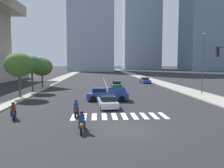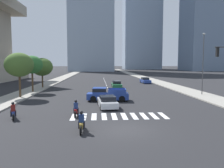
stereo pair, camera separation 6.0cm
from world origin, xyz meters
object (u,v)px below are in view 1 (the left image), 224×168
at_px(sedan_silver_0, 107,102).
at_px(street_tree_second, 32,65).
at_px(motorcycle_lead, 76,110).
at_px(motorcycle_trailing, 13,112).
at_px(street_tree_nearest, 19,65).
at_px(motorcycle_third, 82,123).
at_px(street_lamp_east, 203,60).
at_px(pickup_truck, 106,94).
at_px(sedan_green_2, 116,85).
at_px(street_tree_third, 42,67).
at_px(sedan_blue_1, 145,81).

xyz_separation_m(sedan_silver_0, street_tree_second, (-11.68, 13.26, 3.94)).
bearing_deg(motorcycle_lead, sedan_silver_0, -35.94).
bearing_deg(motorcycle_lead, motorcycle_trailing, 98.58).
bearing_deg(street_tree_nearest, motorcycle_trailing, -74.01).
bearing_deg(motorcycle_third, motorcycle_lead, 9.88).
bearing_deg(street_lamp_east, motorcycle_third, -134.52).
height_order(pickup_truck, sedan_green_2, pickup_truck).
xyz_separation_m(motorcycle_trailing, pickup_truck, (8.23, 8.90, 0.23)).
relative_size(pickup_truck, street_tree_third, 0.94).
relative_size(motorcycle_third, pickup_truck, 0.42).
xyz_separation_m(street_lamp_east, street_tree_third, (-26.22, 11.61, -1.19)).
height_order(sedan_green_2, street_lamp_east, street_lamp_east).
bearing_deg(pickup_truck, motorcycle_trailing, 50.77).
height_order(pickup_truck, sedan_silver_0, pickup_truck).
relative_size(motorcycle_lead, pickup_truck, 0.40).
bearing_deg(sedan_silver_0, sedan_green_2, -12.71).
xyz_separation_m(motorcycle_third, pickup_truck, (2.15, 12.89, 0.23)).
bearing_deg(motorcycle_trailing, street_tree_third, -11.12).
distance_m(motorcycle_lead, sedan_blue_1, 35.88).
bearing_deg(street_lamp_east, street_tree_second, 169.30).
bearing_deg(street_tree_third, pickup_truck, -53.40).
bearing_deg(pickup_truck, sedan_silver_0, 93.74).
bearing_deg(sedan_green_2, sedan_silver_0, -8.82).
distance_m(motorcycle_third, street_tree_second, 24.24).
xyz_separation_m(sedan_green_2, street_lamp_east, (11.89, -11.17, 4.65)).
bearing_deg(sedan_silver_0, sedan_blue_1, -24.59).
bearing_deg(street_tree_second, sedan_green_2, 23.42).
height_order(street_tree_nearest, street_tree_third, street_tree_nearest).
bearing_deg(street_tree_third, street_tree_nearest, -90.00).
height_order(street_lamp_east, street_tree_third, street_lamp_east).
height_order(motorcycle_lead, street_lamp_east, street_lamp_east).
bearing_deg(pickup_truck, street_lamp_east, -160.72).
distance_m(sedan_silver_0, street_tree_second, 18.11).
bearing_deg(motorcycle_trailing, sedan_green_2, -43.35).
xyz_separation_m(motorcycle_third, sedan_blue_1, (12.61, 37.96, 0.05)).
relative_size(sedan_silver_0, sedan_blue_1, 0.98).
distance_m(motorcycle_lead, pickup_truck, 8.72).
distance_m(motorcycle_trailing, street_tree_third, 25.09).
distance_m(sedan_blue_1, street_lamp_east, 21.87).
bearing_deg(pickup_truck, street_tree_third, -49.85).
height_order(motorcycle_lead, street_tree_second, street_tree_second).
bearing_deg(sedan_blue_1, pickup_truck, -24.44).
distance_m(street_lamp_east, street_tree_nearest, 26.25).
distance_m(pickup_truck, street_tree_third, 19.84).
relative_size(motorcycle_trailing, pickup_truck, 0.40).
relative_size(sedan_green_2, street_lamp_east, 0.50).
xyz_separation_m(motorcycle_third, street_tree_nearest, (-9.52, 15.97, 3.96)).
distance_m(motorcycle_lead, motorcycle_trailing, 5.31).
bearing_deg(street_tree_third, sedan_green_2, -1.77).
relative_size(sedan_blue_1, street_tree_nearest, 0.78).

